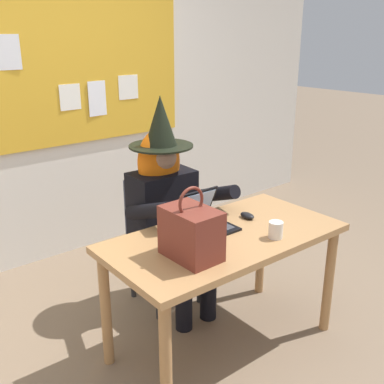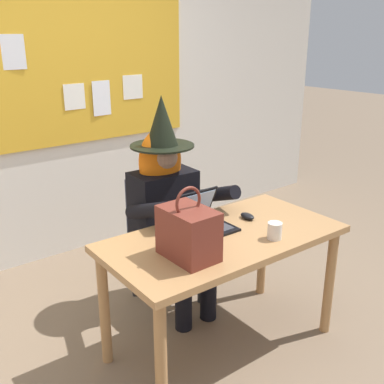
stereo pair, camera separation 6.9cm
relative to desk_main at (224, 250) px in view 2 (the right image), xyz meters
name	(u,v)px [view 2 (the right image)]	position (x,y,z in m)	size (l,w,h in m)	color
ground_plane	(195,352)	(-0.17, 0.04, -0.64)	(24.00, 24.00, 0.00)	#75604C
wall_back_bulletin	(53,78)	(-0.17, 1.83, 0.84)	(6.17, 2.01, 2.94)	silver
desk_main	(224,250)	(0.00, 0.00, 0.00)	(1.39, 0.74, 0.74)	#A37547
chair_at_desk	(160,233)	(0.05, 0.71, -0.15)	(0.45, 0.45, 0.88)	#2D3347
person_costumed	(168,198)	(0.04, 0.59, 0.14)	(0.61, 0.69, 1.45)	black
laptop	(204,220)	(-0.02, 0.15, 0.15)	(0.29, 0.31, 0.22)	black
computer_mouse	(247,216)	(0.27, 0.09, 0.11)	(0.06, 0.10, 0.03)	black
handbag	(188,233)	(-0.32, -0.09, 0.23)	(0.20, 0.30, 0.38)	maroon
coffee_mug	(275,231)	(0.18, -0.21, 0.14)	(0.08, 0.08, 0.10)	silver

